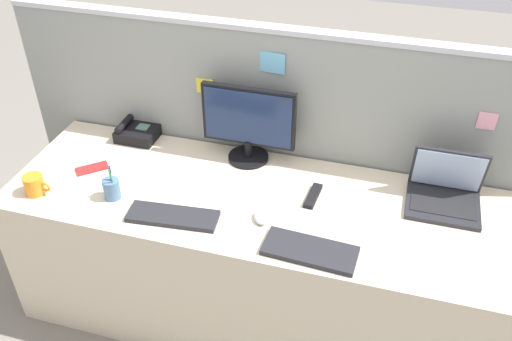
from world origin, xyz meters
The scene contains 13 objects.
ground_plane centered at (0.00, 0.00, 0.00)m, with size 10.00×10.00×0.00m, color slate.
desk centered at (0.00, 0.00, 0.38)m, with size 2.27×0.76×0.76m, color beige.
cubicle_divider centered at (0.00, 0.42, 0.71)m, with size 2.70×0.08×1.41m.
desktop_monitor centered at (-0.11, 0.30, 0.97)m, with size 0.46×0.20×0.39m.
laptop centered at (0.82, 0.21, 0.82)m, with size 0.32×0.27×0.25m.
desk_phone centered at (-0.72, 0.31, 0.79)m, with size 0.20×0.16×0.10m.
keyboard_main centered at (-0.29, -0.23, 0.77)m, with size 0.39×0.13×0.02m, color #232328.
keyboard_spare centered at (0.32, -0.27, 0.77)m, with size 0.38×0.16×0.02m, color #232328.
computer_mouse_right_hand centered at (0.07, -0.13, 0.77)m, with size 0.06×0.10×0.03m, color silver.
pen_cup centered at (-0.61, -0.17, 0.81)m, with size 0.07×0.07×0.17m.
cell_phone_red_case centered at (-0.81, 0.00, 0.76)m, with size 0.07×0.15×0.01m, color #B22323.
tv_remote centered at (0.26, 0.08, 0.77)m, with size 0.04×0.17×0.02m, color black.
coffee_mug centered at (-0.96, -0.23, 0.80)m, with size 0.13×0.09×0.09m.
Camera 1 is at (0.55, -1.85, 2.33)m, focal length 38.72 mm.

